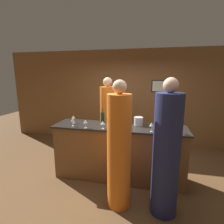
{
  "coord_description": "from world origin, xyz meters",
  "views": [
    {
      "loc": [
        0.58,
        -3.2,
        2.03
      ],
      "look_at": [
        -0.16,
        0.1,
        1.34
      ],
      "focal_mm": 28.0,
      "sensor_mm": 36.0,
      "label": 1
    }
  ],
  "objects_px": {
    "guest_0": "(119,150)",
    "ice_bucket": "(138,121)",
    "guest_1": "(166,154)",
    "wine_bottle_0": "(103,117)",
    "bartender": "(108,123)"
  },
  "relations": [
    {
      "from": "guest_1",
      "to": "ice_bucket",
      "type": "bearing_deg",
      "value": 117.2
    },
    {
      "from": "guest_0",
      "to": "wine_bottle_0",
      "type": "relative_size",
      "value": 7.4
    },
    {
      "from": "guest_0",
      "to": "ice_bucket",
      "type": "xyz_separation_m",
      "value": [
        0.22,
        0.9,
        0.24
      ]
    },
    {
      "from": "wine_bottle_0",
      "to": "guest_0",
      "type": "bearing_deg",
      "value": -61.97
    },
    {
      "from": "bartender",
      "to": "wine_bottle_0",
      "type": "bearing_deg",
      "value": 89.59
    },
    {
      "from": "guest_0",
      "to": "wine_bottle_0",
      "type": "height_order",
      "value": "guest_0"
    },
    {
      "from": "guest_1",
      "to": "wine_bottle_0",
      "type": "distance_m",
      "value": 1.62
    },
    {
      "from": "bartender",
      "to": "wine_bottle_0",
      "type": "xyz_separation_m",
      "value": [
        -0.0,
        -0.45,
        0.26
      ]
    },
    {
      "from": "bartender",
      "to": "ice_bucket",
      "type": "height_order",
      "value": "bartender"
    },
    {
      "from": "guest_0",
      "to": "wine_bottle_0",
      "type": "xyz_separation_m",
      "value": [
        -0.54,
        1.02,
        0.27
      ]
    },
    {
      "from": "bartender",
      "to": "guest_1",
      "type": "height_order",
      "value": "guest_1"
    },
    {
      "from": "bartender",
      "to": "wine_bottle_0",
      "type": "relative_size",
      "value": 7.46
    },
    {
      "from": "wine_bottle_0",
      "to": "ice_bucket",
      "type": "bearing_deg",
      "value": -8.9
    },
    {
      "from": "bartender",
      "to": "ice_bucket",
      "type": "xyz_separation_m",
      "value": [
        0.76,
        -0.57,
        0.23
      ]
    },
    {
      "from": "guest_1",
      "to": "wine_bottle_0",
      "type": "xyz_separation_m",
      "value": [
        -1.23,
        1.03,
        0.25
      ]
    }
  ]
}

